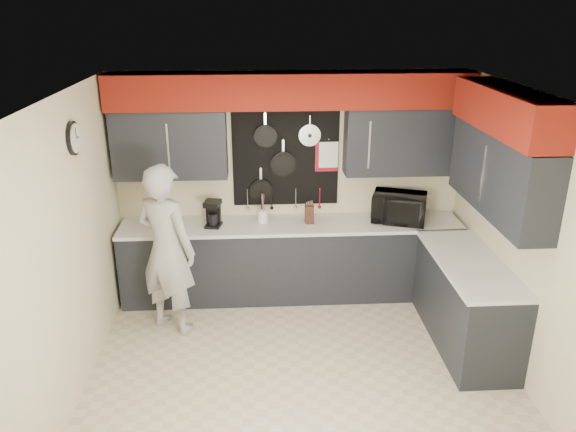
{
  "coord_description": "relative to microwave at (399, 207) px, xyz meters",
  "views": [
    {
      "loc": [
        -0.39,
        -4.51,
        3.31
      ],
      "look_at": [
        -0.1,
        0.5,
        1.37
      ],
      "focal_mm": 35.0,
      "sensor_mm": 36.0,
      "label": 1
    }
  ],
  "objects": [
    {
      "name": "microwave",
      "position": [
        0.0,
        0.0,
        0.0
      ],
      "size": [
        0.69,
        0.58,
        0.33
      ],
      "primitive_type": "imported",
      "rotation": [
        0.0,
        0.0,
        -0.33
      ],
      "color": "black",
      "rests_on": "base_cabinets"
    },
    {
      "name": "person",
      "position": [
        -2.56,
        -0.65,
        -0.17
      ],
      "size": [
        0.8,
        0.72,
        1.83
      ],
      "primitive_type": "imported",
      "rotation": [
        0.0,
        0.0,
        2.61
      ],
      "color": "#9F9F9D",
      "rests_on": "ground"
    },
    {
      "name": "knife_block",
      "position": [
        -1.03,
        -0.0,
        -0.06
      ],
      "size": [
        0.1,
        0.1,
        0.21
      ],
      "primitive_type": "cube",
      "rotation": [
        0.0,
        0.0,
        0.01
      ],
      "color": "#331810",
      "rests_on": "base_cabinets"
    },
    {
      "name": "right_wall_assembly",
      "position": [
        0.62,
        -1.18,
        0.86
      ],
      "size": [
        0.36,
        3.5,
        2.6
      ],
      "color": "beige",
      "rests_on": "ground"
    },
    {
      "name": "coffee_maker",
      "position": [
        -2.12,
        -0.01,
        -0.01
      ],
      "size": [
        0.2,
        0.23,
        0.3
      ],
      "rotation": [
        0.0,
        0.0,
        -0.22
      ],
      "color": "black",
      "rests_on": "base_cabinets"
    },
    {
      "name": "back_wall_assembly",
      "position": [
        -1.23,
        0.16,
        0.92
      ],
      "size": [
        4.0,
        0.36,
        2.6
      ],
      "color": "beige",
      "rests_on": "ground"
    },
    {
      "name": "ground",
      "position": [
        -1.24,
        -1.44,
        -1.08
      ],
      "size": [
        4.0,
        4.0,
        0.0
      ],
      "primitive_type": "plane",
      "color": "beige",
      "rests_on": "ground"
    },
    {
      "name": "base_cabinets",
      "position": [
        -0.74,
        -0.31,
        -0.63
      ],
      "size": [
        3.95,
        2.2,
        0.92
      ],
      "color": "black",
      "rests_on": "ground"
    },
    {
      "name": "utensil_crock",
      "position": [
        -1.56,
        0.06,
        -0.09
      ],
      "size": [
        0.12,
        0.12,
        0.15
      ],
      "primitive_type": "cylinder",
      "color": "white",
      "rests_on": "base_cabinets"
    },
    {
      "name": "left_wall_assembly",
      "position": [
        -3.23,
        -1.42,
        0.25
      ],
      "size": [
        0.05,
        3.5,
        2.6
      ],
      "color": "beige",
      "rests_on": "ground"
    }
  ]
}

